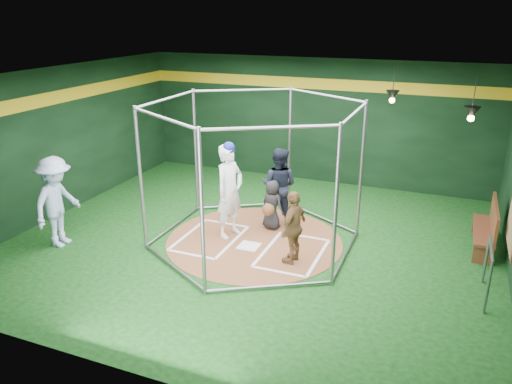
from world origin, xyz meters
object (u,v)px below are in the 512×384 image
at_px(umpire, 279,185).
at_px(visitor_leopard, 294,227).
at_px(batter_figure, 230,190).
at_px(dugout_bench, 488,226).

bearing_deg(umpire, visitor_leopard, 117.84).
distance_m(batter_figure, umpire, 1.34).
xyz_separation_m(umpire, dugout_bench, (4.50, 0.30, -0.40)).
height_order(visitor_leopard, umpire, umpire).
bearing_deg(dugout_bench, batter_figure, -164.84).
bearing_deg(visitor_leopard, batter_figure, -101.76).
relative_size(visitor_leopard, umpire, 0.83).
bearing_deg(dugout_bench, umpire, -176.19).
height_order(visitor_leopard, dugout_bench, visitor_leopard).
bearing_deg(visitor_leopard, dugout_bench, 130.03).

